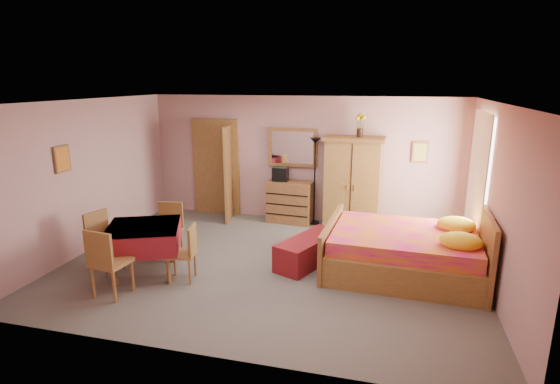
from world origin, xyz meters
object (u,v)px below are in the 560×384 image
(chair_north, at_px, (168,231))
(stereo, at_px, (280,174))
(chest_of_drawers, at_px, (290,202))
(chair_west, at_px, (106,242))
(wardrobe, at_px, (352,183))
(floor_lamp, at_px, (315,182))
(bench, at_px, (309,250))
(chair_south, at_px, (111,261))
(chair_east, at_px, (181,253))
(sunflower_vase, at_px, (360,125))
(dining_table, at_px, (145,250))
(wall_mirror, at_px, (293,148))
(bed, at_px, (404,239))

(chair_north, bearing_deg, stereo, -127.18)
(chest_of_drawers, bearing_deg, chair_west, -121.54)
(wardrobe, bearing_deg, floor_lamp, 176.04)
(chair_north, bearing_deg, bench, -179.17)
(chest_of_drawers, height_order, chair_south, chair_south)
(chair_east, bearing_deg, chair_south, 121.30)
(sunflower_vase, relative_size, dining_table, 0.42)
(floor_lamp, distance_m, chair_north, 3.17)
(wall_mirror, bearing_deg, sunflower_vase, -10.46)
(bed, xyz_separation_m, chair_north, (-3.81, -0.36, -0.09))
(chair_south, bearing_deg, chair_east, 49.59)
(dining_table, relative_size, chair_west, 1.12)
(wall_mirror, relative_size, bench, 0.77)
(wardrobe, bearing_deg, wall_mirror, 170.44)
(chair_north, bearing_deg, chair_south, 78.80)
(bed, relative_size, dining_table, 2.24)
(bed, distance_m, bench, 1.51)
(sunflower_vase, relative_size, chair_east, 0.52)
(sunflower_vase, xyz_separation_m, bed, (0.88, -1.98, -1.52))
(wardrobe, height_order, sunflower_vase, sunflower_vase)
(chair_north, bearing_deg, chest_of_drawers, -130.84)
(dining_table, bearing_deg, chair_south, -95.46)
(bed, xyz_separation_m, bench, (-1.47, -0.03, -0.32))
(floor_lamp, relative_size, bench, 1.36)
(chest_of_drawers, xyz_separation_m, wall_mirror, (0.00, 0.21, 1.11))
(sunflower_vase, height_order, chair_west, sunflower_vase)
(bed, distance_m, chair_north, 3.83)
(bed, xyz_separation_m, chair_south, (-3.91, -1.76, -0.05))
(sunflower_vase, height_order, dining_table, sunflower_vase)
(stereo, distance_m, floor_lamp, 0.72)
(floor_lamp, xyz_separation_m, wardrobe, (0.77, -0.08, 0.03))
(chair_west, bearing_deg, chair_north, 152.97)
(chest_of_drawers, height_order, floor_lamp, floor_lamp)
(chest_of_drawers, bearing_deg, floor_lamp, 7.92)
(wall_mirror, bearing_deg, floor_lamp, -20.98)
(wardrobe, bearing_deg, chair_west, -137.47)
(bench, bearing_deg, dining_table, -156.95)
(stereo, relative_size, bed, 0.13)
(chest_of_drawers, relative_size, chair_north, 1.01)
(chair_south, xyz_separation_m, chair_west, (-0.57, 0.68, -0.02))
(chair_north, relative_size, chair_east, 1.08)
(chest_of_drawers, xyz_separation_m, bench, (0.78, -2.01, -0.22))
(wardrobe, bearing_deg, chair_south, -126.70)
(wardrobe, bearing_deg, bench, -102.50)
(wall_mirror, xyz_separation_m, bed, (2.26, -2.19, -1.01))
(sunflower_vase, bearing_deg, wall_mirror, 171.15)
(chair_south, xyz_separation_m, chair_north, (0.10, 1.40, -0.04))
(chair_west, bearing_deg, wardrobe, 146.13)
(wall_mirror, distance_m, chair_west, 4.10)
(wardrobe, distance_m, chair_west, 4.64)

